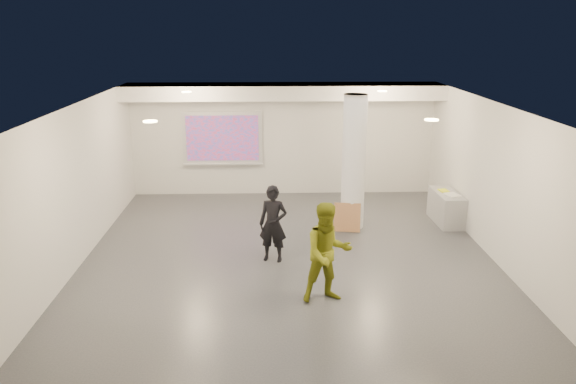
{
  "coord_description": "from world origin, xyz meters",
  "views": [
    {
      "loc": [
        -0.35,
        -10.2,
        4.41
      ],
      "look_at": [
        0.0,
        0.4,
        1.25
      ],
      "focal_mm": 35.0,
      "sensor_mm": 36.0,
      "label": 1
    }
  ],
  "objects_px": {
    "projection_screen": "(222,139)",
    "man": "(328,253)",
    "credenza": "(446,208)",
    "column": "(354,162)",
    "woman": "(273,224)"
  },
  "relations": [
    {
      "from": "woman",
      "to": "man",
      "type": "bearing_deg",
      "value": -48.17
    },
    {
      "from": "column",
      "to": "projection_screen",
      "type": "xyz_separation_m",
      "value": [
        -3.1,
        2.65,
        0.03
      ]
    },
    {
      "from": "projection_screen",
      "to": "man",
      "type": "xyz_separation_m",
      "value": [
        2.18,
        -6.2,
        -0.68
      ]
    },
    {
      "from": "projection_screen",
      "to": "woman",
      "type": "xyz_separation_m",
      "value": [
        1.3,
        -4.51,
        -0.78
      ]
    },
    {
      "from": "column",
      "to": "credenza",
      "type": "relative_size",
      "value": 2.43
    },
    {
      "from": "column",
      "to": "credenza",
      "type": "distance_m",
      "value": 2.5
    },
    {
      "from": "woman",
      "to": "projection_screen",
      "type": "bearing_deg",
      "value": 120.42
    },
    {
      "from": "projection_screen",
      "to": "man",
      "type": "relative_size",
      "value": 1.24
    },
    {
      "from": "credenza",
      "to": "man",
      "type": "bearing_deg",
      "value": -131.92
    },
    {
      "from": "column",
      "to": "credenza",
      "type": "bearing_deg",
      "value": 5.21
    },
    {
      "from": "column",
      "to": "woman",
      "type": "distance_m",
      "value": 2.69
    },
    {
      "from": "projection_screen",
      "to": "man",
      "type": "distance_m",
      "value": 6.61
    },
    {
      "from": "credenza",
      "to": "man",
      "type": "distance_m",
      "value": 4.92
    },
    {
      "from": "credenza",
      "to": "man",
      "type": "xyz_separation_m",
      "value": [
        -3.14,
        -3.75,
        0.49
      ]
    },
    {
      "from": "column",
      "to": "man",
      "type": "height_order",
      "value": "column"
    }
  ]
}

